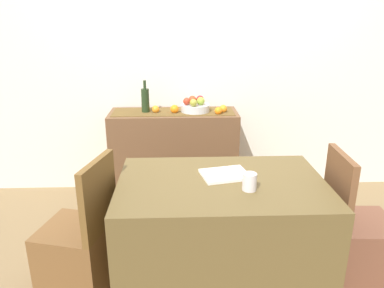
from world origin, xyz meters
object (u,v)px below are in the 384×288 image
object	(u,v)px
chair_by_corner	(356,246)
dining_table	(220,235)
sideboard_console	(174,155)
coffee_cup	(250,182)
fruit_bowl	(195,108)
open_book	(225,175)
chair_near_window	(80,253)
wine_bottle	(145,100)

from	to	relation	value
chair_by_corner	dining_table	bearing A→B (deg)	-179.95
sideboard_console	coffee_cup	distance (m)	1.52
fruit_bowl	chair_by_corner	size ratio (longest dim) A/B	0.29
sideboard_console	open_book	size ratio (longest dim) A/B	4.18
dining_table	open_book	distance (m)	0.39
coffee_cup	chair_near_window	size ratio (longest dim) A/B	0.11
open_book	coffee_cup	size ratio (longest dim) A/B	2.80
wine_bottle	dining_table	size ratio (longest dim) A/B	0.24
open_book	chair_near_window	distance (m)	1.03
sideboard_console	chair_near_window	size ratio (longest dim) A/B	1.30
dining_table	open_book	size ratio (longest dim) A/B	4.42
open_book	fruit_bowl	bearing A→B (deg)	83.60
chair_near_window	sideboard_console	bearing A→B (deg)	65.55
fruit_bowl	chair_near_window	xyz separation A→B (m)	(-0.79, -1.29, -0.62)
sideboard_console	open_book	bearing A→B (deg)	-74.95
wine_bottle	coffee_cup	bearing A→B (deg)	-63.87
dining_table	chair_near_window	distance (m)	0.89
wine_bottle	open_book	size ratio (longest dim) A/B	1.04
open_book	chair_near_window	xyz separation A→B (m)	(-0.91, -0.08, -0.48)
wine_bottle	dining_table	xyz separation A→B (m)	(0.55, -1.29, -0.59)
wine_bottle	chair_near_window	xyz separation A→B (m)	(-0.34, -1.29, -0.69)
wine_bottle	chair_by_corner	distance (m)	2.05
fruit_bowl	dining_table	distance (m)	1.39
coffee_cup	chair_by_corner	world-z (taller)	chair_by_corner
fruit_bowl	coffee_cup	distance (m)	1.43
wine_bottle	chair_by_corner	size ratio (longest dim) A/B	0.32
dining_table	coffee_cup	world-z (taller)	coffee_cup
dining_table	coffee_cup	distance (m)	0.46
open_book	chair_near_window	world-z (taller)	chair_near_window
coffee_cup	chair_near_window	distance (m)	1.16
dining_table	chair_by_corner	xyz separation A→B (m)	(0.88, 0.00, -0.10)
chair_near_window	chair_by_corner	distance (m)	1.77
wine_bottle	coffee_cup	world-z (taller)	wine_bottle
open_book	coffee_cup	world-z (taller)	coffee_cup
dining_table	chair_near_window	size ratio (longest dim) A/B	1.38
sideboard_console	wine_bottle	xyz separation A→B (m)	(-0.25, -0.00, 0.54)
coffee_cup	dining_table	bearing A→B (deg)	139.94
fruit_bowl	coffee_cup	size ratio (longest dim) A/B	2.62
dining_table	chair_by_corner	distance (m)	0.89
fruit_bowl	chair_near_window	bearing A→B (deg)	-121.31
fruit_bowl	dining_table	bearing A→B (deg)	-85.64
chair_near_window	fruit_bowl	bearing A→B (deg)	58.69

